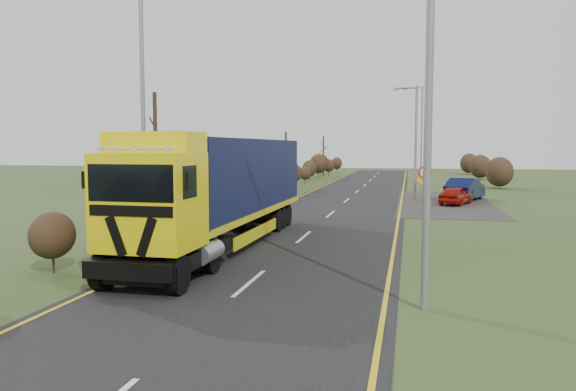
# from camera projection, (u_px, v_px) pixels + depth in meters

# --- Properties ---
(ground) EXTENTS (160.00, 160.00, 0.00)m
(ground) POSITION_uv_depth(u_px,v_px,m) (282.00, 256.00, 19.19)
(ground) COLOR #33451D
(ground) RESTS_ON ground
(road) EXTENTS (8.00, 120.00, 0.02)m
(road) POSITION_uv_depth(u_px,v_px,m) (325.00, 219.00, 28.93)
(road) COLOR black
(road) RESTS_ON ground
(layby) EXTENTS (6.00, 18.00, 0.02)m
(layby) POSITION_uv_depth(u_px,v_px,m) (444.00, 203.00, 37.29)
(layby) COLOR #2B2826
(layby) RESTS_ON ground
(lane_markings) EXTENTS (7.52, 116.00, 0.01)m
(lane_markings) POSITION_uv_depth(u_px,v_px,m) (324.00, 219.00, 28.62)
(lane_markings) COLOR gold
(lane_markings) RESTS_ON road
(hedgerow) EXTENTS (2.24, 102.04, 6.05)m
(hedgerow) POSITION_uv_depth(u_px,v_px,m) (200.00, 189.00, 28.00)
(hedgerow) COLOR black
(hedgerow) RESTS_ON ground
(lorry) EXTENTS (2.88, 14.83, 4.12)m
(lorry) POSITION_uv_depth(u_px,v_px,m) (224.00, 184.00, 20.68)
(lorry) COLOR black
(lorry) RESTS_ON ground
(car_red_hatchback) EXTENTS (2.53, 3.77, 1.19)m
(car_red_hatchback) POSITION_uv_depth(u_px,v_px,m) (455.00, 196.00, 35.97)
(car_red_hatchback) COLOR #920F07
(car_red_hatchback) RESTS_ON ground
(car_blue_sedan) EXTENTS (3.21, 5.08, 1.58)m
(car_blue_sedan) POSITION_uv_depth(u_px,v_px,m) (465.00, 189.00, 38.74)
(car_blue_sedan) COLOR #091236
(car_blue_sedan) RESTS_ON ground
(streetlight_near) EXTENTS (1.88, 0.18, 8.85)m
(streetlight_near) POSITION_uv_depth(u_px,v_px,m) (424.00, 95.00, 12.45)
(streetlight_near) COLOR gray
(streetlight_near) RESTS_ON ground
(streetlight_mid) EXTENTS (1.69, 0.18, 7.91)m
(streetlight_mid) POSITION_uv_depth(u_px,v_px,m) (415.00, 138.00, 38.98)
(streetlight_mid) COLOR gray
(streetlight_mid) RESTS_ON ground
(streetlight_far) EXTENTS (2.11, 0.20, 9.94)m
(streetlight_far) POSITION_uv_depth(u_px,v_px,m) (420.00, 129.00, 58.09)
(streetlight_far) COLOR gray
(streetlight_far) RESTS_ON ground
(left_pole) EXTENTS (0.16, 0.16, 10.08)m
(left_pole) POSITION_uv_depth(u_px,v_px,m) (143.00, 110.00, 20.15)
(left_pole) COLOR gray
(left_pole) RESTS_ON ground
(speed_sign) EXTENTS (0.73, 0.10, 2.66)m
(speed_sign) POSITION_uv_depth(u_px,v_px,m) (425.00, 180.00, 31.10)
(speed_sign) COLOR gray
(speed_sign) RESTS_ON ground
(warning_board) EXTENTS (0.69, 0.11, 1.81)m
(warning_board) POSITION_uv_depth(u_px,v_px,m) (421.00, 185.00, 38.47)
(warning_board) COLOR gray
(warning_board) RESTS_ON ground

